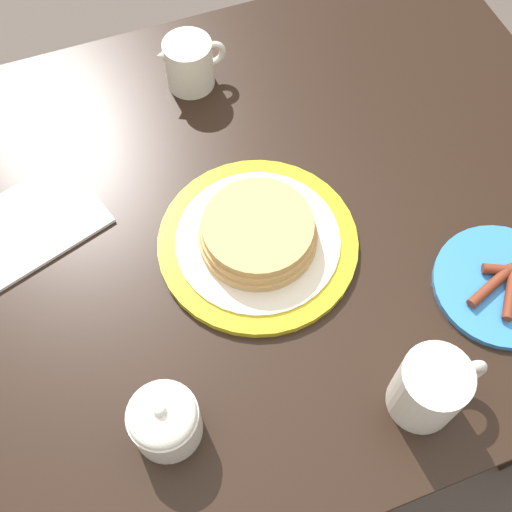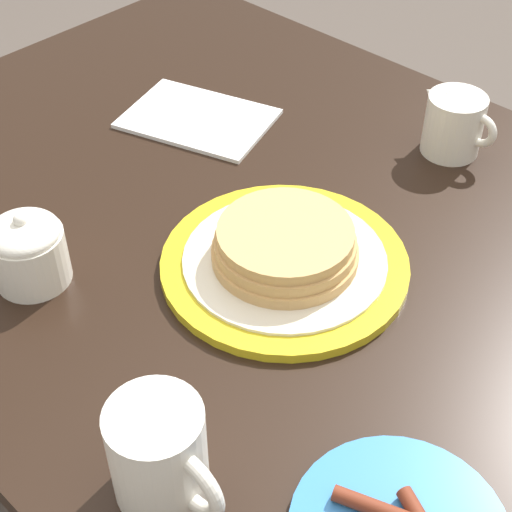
{
  "view_description": "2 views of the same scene",
  "coord_description": "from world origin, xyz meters",
  "px_view_note": "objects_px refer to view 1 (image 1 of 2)",
  "views": [
    {
      "loc": [
        -0.11,
        -0.47,
        1.52
      ],
      "look_at": [
        0.04,
        -0.08,
        0.77
      ],
      "focal_mm": 45.0,
      "sensor_mm": 36.0,
      "label": 1
    },
    {
      "loc": [
        0.47,
        -0.54,
        1.34
      ],
      "look_at": [
        0.04,
        -0.08,
        0.77
      ],
      "focal_mm": 55.0,
      "sensor_mm": 36.0,
      "label": 2
    }
  ],
  "objects_px": {
    "side_plate_bacon": "(502,285)",
    "coffee_mug": "(431,388)",
    "creamer_pitcher": "(189,63)",
    "pancake_plate": "(258,237)",
    "napkin": "(29,224)",
    "sugar_bowl": "(164,420)"
  },
  "relations": [
    {
      "from": "pancake_plate",
      "to": "coffee_mug",
      "type": "distance_m",
      "value": 0.3
    },
    {
      "from": "napkin",
      "to": "side_plate_bacon",
      "type": "bearing_deg",
      "value": -29.07
    },
    {
      "from": "side_plate_bacon",
      "to": "coffee_mug",
      "type": "distance_m",
      "value": 0.21
    },
    {
      "from": "coffee_mug",
      "to": "creamer_pitcher",
      "type": "relative_size",
      "value": 1.02
    },
    {
      "from": "pancake_plate",
      "to": "side_plate_bacon",
      "type": "distance_m",
      "value": 0.33
    },
    {
      "from": "sugar_bowl",
      "to": "napkin",
      "type": "xyz_separation_m",
      "value": [
        -0.1,
        0.35,
        -0.04
      ]
    },
    {
      "from": "creamer_pitcher",
      "to": "napkin",
      "type": "xyz_separation_m",
      "value": [
        -0.3,
        -0.18,
        -0.04
      ]
    },
    {
      "from": "coffee_mug",
      "to": "napkin",
      "type": "bearing_deg",
      "value": 133.73
    },
    {
      "from": "pancake_plate",
      "to": "side_plate_bacon",
      "type": "xyz_separation_m",
      "value": [
        0.28,
        -0.18,
        -0.01
      ]
    },
    {
      "from": "sugar_bowl",
      "to": "napkin",
      "type": "distance_m",
      "value": 0.36
    },
    {
      "from": "creamer_pitcher",
      "to": "napkin",
      "type": "bearing_deg",
      "value": -148.89
    },
    {
      "from": "sugar_bowl",
      "to": "napkin",
      "type": "bearing_deg",
      "value": 106.38
    },
    {
      "from": "side_plate_bacon",
      "to": "pancake_plate",
      "type": "bearing_deg",
      "value": 148.14
    },
    {
      "from": "side_plate_bacon",
      "to": "coffee_mug",
      "type": "xyz_separation_m",
      "value": [
        -0.17,
        -0.1,
        0.04
      ]
    },
    {
      "from": "creamer_pitcher",
      "to": "pancake_plate",
      "type": "bearing_deg",
      "value": -90.98
    },
    {
      "from": "side_plate_bacon",
      "to": "coffee_mug",
      "type": "bearing_deg",
      "value": -149.51
    },
    {
      "from": "creamer_pitcher",
      "to": "sugar_bowl",
      "type": "bearing_deg",
      "value": -110.46
    },
    {
      "from": "napkin",
      "to": "sugar_bowl",
      "type": "bearing_deg",
      "value": -73.62
    },
    {
      "from": "pancake_plate",
      "to": "sugar_bowl",
      "type": "xyz_separation_m",
      "value": [
        -0.19,
        -0.2,
        0.02
      ]
    },
    {
      "from": "coffee_mug",
      "to": "pancake_plate",
      "type": "bearing_deg",
      "value": 111.77
    },
    {
      "from": "pancake_plate",
      "to": "side_plate_bacon",
      "type": "relative_size",
      "value": 1.52
    },
    {
      "from": "creamer_pitcher",
      "to": "sugar_bowl",
      "type": "xyz_separation_m",
      "value": [
        -0.2,
        -0.53,
        -0.0
      ]
    }
  ]
}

